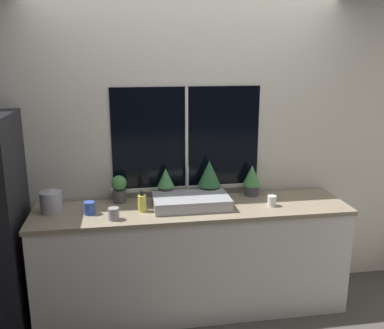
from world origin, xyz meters
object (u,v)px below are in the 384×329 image
(potted_plant_far_right, at_px, (252,179))
(soap_bottle, at_px, (142,203))
(potted_plant_far_left, at_px, (119,188))
(mug_blue, at_px, (89,208))
(potted_plant_center_left, at_px, (166,183))
(kettle, at_px, (51,201))
(mug_grey, at_px, (114,214))
(sink, at_px, (191,201))
(mug_white, at_px, (272,201))
(potted_plant_center_right, at_px, (209,175))

(potted_plant_far_right, bearing_deg, soap_bottle, -165.69)
(potted_plant_far_left, distance_m, potted_plant_far_right, 1.11)
(mug_blue, bearing_deg, soap_bottle, -0.78)
(potted_plant_center_left, height_order, soap_bottle, potted_plant_center_left)
(kettle, bearing_deg, mug_grey, -26.08)
(potted_plant_far_left, xyz_separation_m, soap_bottle, (0.17, -0.24, -0.05))
(potted_plant_far_left, xyz_separation_m, mug_grey, (-0.04, -0.38, -0.08))
(sink, relative_size, kettle, 3.27)
(mug_blue, distance_m, mug_grey, 0.23)
(potted_plant_center_left, xyz_separation_m, mug_white, (0.82, -0.28, -0.10))
(potted_plant_center_right, xyz_separation_m, kettle, (-1.26, -0.15, -0.11))
(potted_plant_center_left, xyz_separation_m, potted_plant_far_right, (0.73, 0.00, 0.00))
(potted_plant_center_right, bearing_deg, mug_white, -32.05)
(potted_plant_far_left, height_order, potted_plant_center_right, potted_plant_center_right)
(soap_bottle, height_order, kettle, kettle)
(potted_plant_far_left, relative_size, soap_bottle, 1.37)
(soap_bottle, distance_m, mug_blue, 0.40)
(potted_plant_center_right, xyz_separation_m, mug_grey, (-0.79, -0.38, -0.15))
(sink, distance_m, potted_plant_far_left, 0.60)
(potted_plant_center_left, bearing_deg, soap_bottle, -130.95)
(mug_white, xyz_separation_m, kettle, (-1.71, 0.14, 0.05))
(potted_plant_center_left, distance_m, mug_white, 0.87)
(sink, bearing_deg, mug_grey, -163.45)
(sink, height_order, mug_blue, sink)
(mug_grey, xyz_separation_m, mug_white, (1.24, 0.10, -0.00))
(potted_plant_center_left, height_order, potted_plant_far_right, potted_plant_center_left)
(soap_bottle, xyz_separation_m, mug_grey, (-0.21, -0.14, -0.02))
(mug_blue, bearing_deg, sink, 2.61)
(sink, distance_m, potted_plant_far_right, 0.60)
(soap_bottle, relative_size, mug_grey, 1.82)
(potted_plant_center_right, bearing_deg, potted_plant_far_left, 180.00)
(mug_blue, height_order, mug_white, mug_blue)
(potted_plant_far_right, bearing_deg, potted_plant_far_left, -180.00)
(potted_plant_far_left, xyz_separation_m, potted_plant_far_right, (1.11, 0.00, 0.02))
(potted_plant_far_right, distance_m, mug_blue, 1.36)
(potted_plant_far_right, height_order, soap_bottle, potted_plant_far_right)
(potted_plant_center_left, xyz_separation_m, mug_grey, (-0.42, -0.38, -0.10))
(potted_plant_far_left, relative_size, potted_plant_center_right, 0.71)
(potted_plant_center_left, relative_size, potted_plant_far_right, 1.02)
(potted_plant_far_left, distance_m, kettle, 0.54)
(sink, relative_size, mug_grey, 6.60)
(potted_plant_far_left, distance_m, mug_grey, 0.39)
(soap_bottle, bearing_deg, potted_plant_far_left, 125.35)
(mug_grey, bearing_deg, potted_plant_center_left, 41.87)
(potted_plant_center_right, distance_m, potted_plant_far_right, 0.37)
(potted_plant_center_left, bearing_deg, sink, -47.98)
(potted_plant_far_right, relative_size, soap_bottle, 1.60)
(sink, xyz_separation_m, potted_plant_center_right, (0.18, 0.20, 0.15))
(potted_plant_center_left, relative_size, mug_grey, 2.98)
(sink, bearing_deg, kettle, 177.24)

